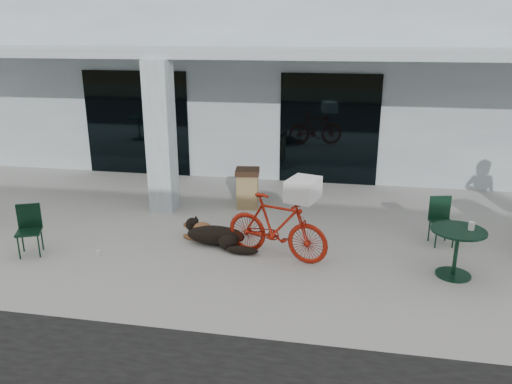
% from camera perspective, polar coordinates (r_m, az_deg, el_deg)
% --- Properties ---
extents(ground, '(80.00, 80.00, 0.00)m').
position_cam_1_polar(ground, '(8.37, -6.16, -7.88)').
color(ground, '#B0AEA6').
rests_on(ground, ground).
extents(building, '(22.00, 7.00, 4.50)m').
position_cam_1_polar(building, '(15.94, 2.44, 12.81)').
color(building, silver).
rests_on(building, ground).
extents(storefront_glass_left, '(2.80, 0.06, 2.70)m').
position_cam_1_polar(storefront_glass_left, '(13.55, -13.46, 7.64)').
color(storefront_glass_left, black).
rests_on(storefront_glass_left, ground).
extents(storefront_glass_right, '(2.40, 0.06, 2.70)m').
position_cam_1_polar(storefront_glass_right, '(12.41, 8.35, 7.05)').
color(storefront_glass_right, black).
rests_on(storefront_glass_right, ground).
extents(column, '(0.50, 0.50, 3.12)m').
position_cam_1_polar(column, '(10.43, -10.81, 6.09)').
color(column, silver).
rests_on(column, ground).
extents(overhang, '(22.00, 2.80, 0.18)m').
position_cam_1_polar(overhang, '(11.06, -1.25, 15.66)').
color(overhang, silver).
rests_on(overhang, column).
extents(bicycle, '(1.88, 1.02, 1.09)m').
position_cam_1_polar(bicycle, '(8.28, 2.38, -3.99)').
color(bicycle, '#AE1E0E').
rests_on(bicycle, ground).
extents(laundry_basket, '(0.58, 0.68, 0.34)m').
position_cam_1_polar(laundry_basket, '(7.87, 5.41, 0.30)').
color(laundry_basket, white).
rests_on(laundry_basket, bicycle).
extents(dog, '(1.27, 0.85, 0.40)m').
position_cam_1_polar(dog, '(8.89, -4.62, -4.84)').
color(dog, black).
rests_on(dog, ground).
extents(cup_near_dog, '(0.09, 0.09, 0.09)m').
position_cam_1_polar(cup_near_dog, '(8.92, -17.59, -6.66)').
color(cup_near_dog, white).
rests_on(cup_near_dog, ground).
extents(cafe_chair_near, '(0.52, 0.54, 0.86)m').
position_cam_1_polar(cafe_chair_near, '(9.23, -24.53, -4.08)').
color(cafe_chair_near, '#123422').
rests_on(cafe_chair_near, ground).
extents(cafe_table_far, '(1.09, 1.09, 0.77)m').
position_cam_1_polar(cafe_table_far, '(8.29, 21.87, -6.48)').
color(cafe_table_far, '#123422').
rests_on(cafe_table_far, ground).
extents(cafe_chair_far_a, '(0.47, 0.50, 0.85)m').
position_cam_1_polar(cafe_chair_far_a, '(9.40, 20.53, -3.23)').
color(cafe_chair_far_a, '#123422').
rests_on(cafe_chair_far_a, ground).
extents(cup_on_table, '(0.12, 0.12, 0.12)m').
position_cam_1_polar(cup_on_table, '(8.20, 23.41, -3.58)').
color(cup_on_table, white).
rests_on(cup_on_table, cafe_table_far).
extents(trash_receptacle, '(0.56, 0.56, 0.85)m').
position_cam_1_polar(trash_receptacle, '(10.71, -0.97, 0.44)').
color(trash_receptacle, olive).
rests_on(trash_receptacle, ground).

